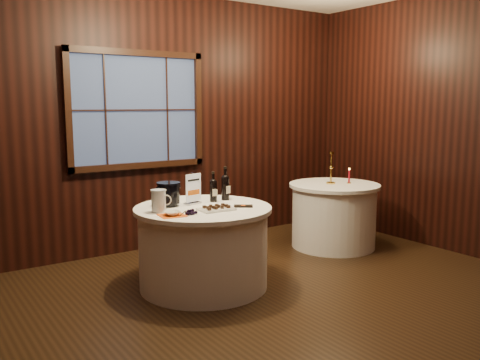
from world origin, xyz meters
TOP-DOWN VIEW (x-y plane):
  - ground at (0.00, 0.00)m, footprint 6.00×6.00m
  - back_wall at (0.00, 2.48)m, footprint 6.00×0.10m
  - main_table at (0.00, 1.00)m, footprint 1.28×1.28m
  - side_table at (2.00, 1.30)m, footprint 1.08×1.08m
  - sign_stand at (-0.01, 1.17)m, footprint 0.18×0.12m
  - port_bottle_left at (0.21, 1.16)m, footprint 0.07×0.07m
  - port_bottle_right at (0.36, 1.17)m, footprint 0.08×0.09m
  - ice_bucket at (-0.25, 1.21)m, footprint 0.22×0.22m
  - chocolate_plate at (0.02, 0.80)m, footprint 0.32×0.22m
  - chocolate_box at (0.31, 0.78)m, footprint 0.19×0.17m
  - grape_bunch at (-0.26, 0.76)m, footprint 0.18×0.07m
  - glass_pitcher at (-0.44, 1.03)m, footprint 0.18×0.14m
  - orange_napkin at (-0.41, 0.82)m, footprint 0.24×0.24m
  - cracker_bowl at (-0.41, 0.82)m, footprint 0.16×0.16m
  - brass_candlestick at (1.97, 1.33)m, footprint 0.11×0.11m
  - red_candle at (2.16, 1.22)m, footprint 0.05×0.05m

SIDE VIEW (x-z plane):
  - ground at x=0.00m, z-range 0.00..0.00m
  - main_table at x=0.00m, z-range 0.00..0.77m
  - side_table at x=2.00m, z-range 0.00..0.77m
  - orange_napkin at x=-0.41m, z-range 0.77..0.77m
  - chocolate_box at x=0.31m, z-range 0.77..0.78m
  - chocolate_plate at x=0.02m, z-range 0.77..0.81m
  - cracker_bowl at x=-0.41m, z-range 0.77..0.81m
  - grape_bunch at x=-0.26m, z-range 0.77..0.81m
  - red_candle at x=2.16m, z-range 0.75..0.94m
  - glass_pitcher at x=-0.44m, z-range 0.77..0.97m
  - sign_stand at x=-0.01m, z-range 0.72..1.02m
  - ice_bucket at x=-0.25m, z-range 0.78..1.00m
  - port_bottle_left at x=0.21m, z-range 0.75..1.05m
  - brass_candlestick at x=1.97m, z-range 0.72..1.10m
  - port_bottle_right at x=0.36m, z-range 0.75..1.08m
  - back_wall at x=0.00m, z-range 0.04..3.04m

